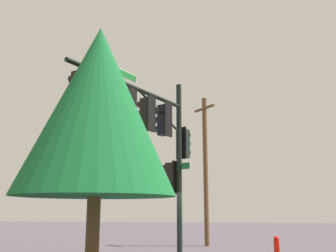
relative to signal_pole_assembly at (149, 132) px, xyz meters
The scene contains 4 objects.
signal_pole_assembly is the anchor object (origin of this frame).
utility_pole 9.70m from the signal_pole_assembly, behind, with size 1.41×1.30×8.37m.
fire_hydrant 7.68m from the signal_pole_assembly, 137.89° to the left, with size 0.33×0.24×0.83m.
tree_near 3.36m from the signal_pole_assembly, 10.21° to the right, with size 4.08×4.08×6.71m.
Camera 1 is at (14.38, 2.20, 1.79)m, focal length 42.09 mm.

